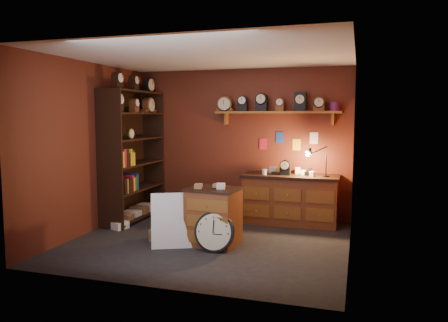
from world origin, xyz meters
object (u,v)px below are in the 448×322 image
Objects in this scene: big_round_clock at (214,232)px; workbench at (290,196)px; shelving_unit at (132,150)px; low_cabinet at (214,214)px.

workbench is at bearing 68.02° from big_round_clock.
workbench is (2.77, 0.49, -0.78)m from shelving_unit.
big_round_clock is (2.01, -1.39, -0.98)m from shelving_unit.
low_cabinet is at bearing -29.46° from shelving_unit.
big_round_clock is (-0.76, -1.88, -0.20)m from workbench.
low_cabinet is at bearing 110.03° from big_round_clock.
shelving_unit reaches higher than low_cabinet.
shelving_unit is at bearing 145.47° from big_round_clock.
low_cabinet is (-0.87, -1.57, -0.03)m from workbench.
big_round_clock is at bearing -34.53° from shelving_unit.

